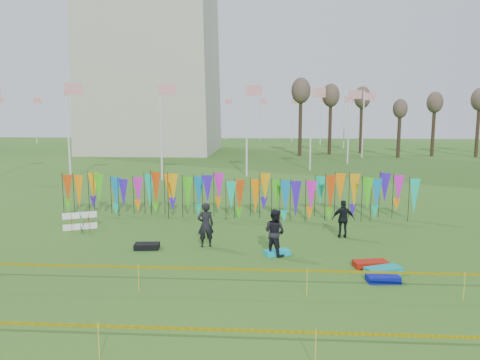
# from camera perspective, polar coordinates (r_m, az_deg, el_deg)

# --- Properties ---
(ground) EXTENTS (160.00, 160.00, 0.00)m
(ground) POSITION_cam_1_polar(r_m,az_deg,el_deg) (17.33, -3.30, -10.54)
(ground) COLOR #265718
(ground) RESTS_ON ground
(flagpole_ring) EXTENTS (57.40, 56.16, 8.00)m
(flagpole_ring) POSITION_cam_1_polar(r_m,az_deg,el_deg) (66.25, -10.34, 6.92)
(flagpole_ring) COLOR silver
(flagpole_ring) RESTS_ON ground
(banner_row) EXTENTS (18.64, 0.64, 2.25)m
(banner_row) POSITION_cam_1_polar(r_m,az_deg,el_deg) (24.70, -0.41, -1.48)
(banner_row) COLOR black
(banner_row) RESTS_ON ground
(caution_tape_near) EXTENTS (26.00, 0.02, 0.90)m
(caution_tape_near) POSITION_cam_1_polar(r_m,az_deg,el_deg) (14.74, -5.42, -10.82)
(caution_tape_near) COLOR yellow
(caution_tape_near) RESTS_ON ground
(caution_tape_far) EXTENTS (26.00, 0.02, 0.90)m
(caution_tape_far) POSITION_cam_1_polar(r_m,az_deg,el_deg) (11.10, -8.86, -17.60)
(caution_tape_far) COLOR yellow
(caution_tape_far) RESTS_ON ground
(box_kite) EXTENTS (0.79, 0.79, 0.88)m
(box_kite) POSITION_cam_1_polar(r_m,az_deg,el_deg) (23.55, -18.92, -4.75)
(box_kite) COLOR red
(box_kite) RESTS_ON ground
(person_left) EXTENTS (0.80, 0.68, 1.87)m
(person_left) POSITION_cam_1_polar(r_m,az_deg,el_deg) (19.55, -4.21, -5.47)
(person_left) COLOR black
(person_left) RESTS_ON ground
(person_mid) EXTENTS (1.06, 0.97, 1.85)m
(person_mid) POSITION_cam_1_polar(r_m,az_deg,el_deg) (18.42, 4.24, -6.37)
(person_mid) COLOR black
(person_mid) RESTS_ON ground
(person_right) EXTENTS (1.00, 0.58, 1.70)m
(person_right) POSITION_cam_1_polar(r_m,az_deg,el_deg) (21.41, 12.49, -4.67)
(person_right) COLOR black
(person_right) RESTS_ON ground
(kite_bag_turquoise) EXTENTS (1.09, 0.81, 0.20)m
(kite_bag_turquoise) POSITION_cam_1_polar(r_m,az_deg,el_deg) (18.68, 4.55, -8.81)
(kite_bag_turquoise) COLOR #0DB1C7
(kite_bag_turquoise) RESTS_ON ground
(kite_bag_blue) EXTENTS (1.10, 0.64, 0.22)m
(kite_bag_blue) POSITION_cam_1_polar(r_m,az_deg,el_deg) (16.55, 17.03, -11.42)
(kite_bag_blue) COLOR #091295
(kite_bag_blue) RESTS_ON ground
(kite_bag_red) EXTENTS (1.32, 0.79, 0.23)m
(kite_bag_red) POSITION_cam_1_polar(r_m,az_deg,el_deg) (17.90, 15.63, -9.83)
(kite_bag_red) COLOR #AB190B
(kite_bag_red) RESTS_ON ground
(kite_bag_black) EXTENTS (1.06, 0.68, 0.23)m
(kite_bag_black) POSITION_cam_1_polar(r_m,az_deg,el_deg) (19.77, -11.29, -7.92)
(kite_bag_black) COLOR black
(kite_bag_black) RESTS_ON ground
(kite_bag_teal) EXTENTS (1.39, 1.06, 0.24)m
(kite_bag_teal) POSITION_cam_1_polar(r_m,az_deg,el_deg) (17.30, 17.10, -10.52)
(kite_bag_teal) COLOR #0B9D9D
(kite_bag_teal) RESTS_ON ground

